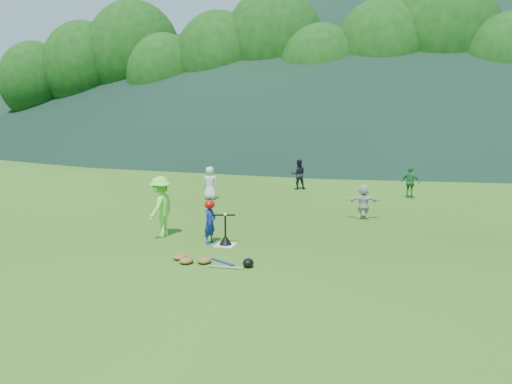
# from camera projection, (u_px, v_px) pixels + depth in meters

# --- Properties ---
(ground) EXTENTS (120.00, 120.00, 0.00)m
(ground) POSITION_uv_depth(u_px,v_px,m) (225.00, 245.00, 11.67)
(ground) COLOR #285012
(ground) RESTS_ON ground
(home_plate) EXTENTS (0.45, 0.45, 0.02)m
(home_plate) POSITION_uv_depth(u_px,v_px,m) (225.00, 245.00, 11.66)
(home_plate) COLOR silver
(home_plate) RESTS_ON ground
(baseball) EXTENTS (0.08, 0.08, 0.08)m
(baseball) POSITION_uv_depth(u_px,v_px,m) (225.00, 214.00, 11.55)
(baseball) COLOR white
(baseball) RESTS_ON batting_tee
(batter_child) EXTENTS (0.32, 0.42, 1.02)m
(batter_child) POSITION_uv_depth(u_px,v_px,m) (210.00, 222.00, 11.76)
(batter_child) COLOR navy
(batter_child) RESTS_ON ground
(adult_coach) EXTENTS (0.57, 0.99, 1.52)m
(adult_coach) POSITION_uv_depth(u_px,v_px,m) (161.00, 207.00, 12.41)
(adult_coach) COLOR #77F147
(adult_coach) RESTS_ON ground
(fielder_a) EXTENTS (0.59, 0.39, 1.20)m
(fielder_a) POSITION_uv_depth(u_px,v_px,m) (210.00, 183.00, 18.01)
(fielder_a) COLOR silver
(fielder_a) RESTS_ON ground
(fielder_b) EXTENTS (0.72, 0.64, 1.24)m
(fielder_b) POSITION_uv_depth(u_px,v_px,m) (298.00, 174.00, 20.57)
(fielder_b) COLOR black
(fielder_b) RESTS_ON ground
(fielder_c) EXTENTS (0.74, 0.51, 1.16)m
(fielder_c) POSITION_uv_depth(u_px,v_px,m) (410.00, 182.00, 18.32)
(fielder_c) COLOR #217034
(fielder_c) RESTS_ON ground
(fielder_d) EXTENTS (1.00, 0.47, 1.04)m
(fielder_d) POSITION_uv_depth(u_px,v_px,m) (363.00, 202.00, 14.52)
(fielder_d) COLOR #BCBCBC
(fielder_d) RESTS_ON ground
(batting_tee) EXTENTS (0.30, 0.30, 0.68)m
(batting_tee) POSITION_uv_depth(u_px,v_px,m) (225.00, 240.00, 11.65)
(batting_tee) COLOR black
(batting_tee) RESTS_ON home_plate
(batter_gear) EXTENTS (0.73, 0.26, 0.38)m
(batter_gear) POSITION_uv_depth(u_px,v_px,m) (211.00, 205.00, 11.70)
(batter_gear) COLOR #AD0B0B
(batter_gear) RESTS_ON ground
(equipment_pile) EXTENTS (1.80, 0.60, 0.19)m
(equipment_pile) POSITION_uv_depth(u_px,v_px,m) (204.00, 260.00, 10.22)
(equipment_pile) COLOR olive
(equipment_pile) RESTS_ON ground
(outfield_fence) EXTENTS (70.07, 0.08, 1.33)m
(outfield_fence) POSITION_uv_depth(u_px,v_px,m) (351.00, 147.00, 38.09)
(outfield_fence) COLOR gray
(outfield_fence) RESTS_ON ground
(tree_line) EXTENTS (70.04, 11.40, 14.82)m
(tree_line) POSITION_uv_depth(u_px,v_px,m) (363.00, 54.00, 42.42)
(tree_line) COLOR #382314
(tree_line) RESTS_ON ground
(distant_hills) EXTENTS (155.00, 140.00, 32.00)m
(distant_hills) POSITION_uv_depth(u_px,v_px,m) (342.00, 48.00, 89.07)
(distant_hills) COLOR black
(distant_hills) RESTS_ON ground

